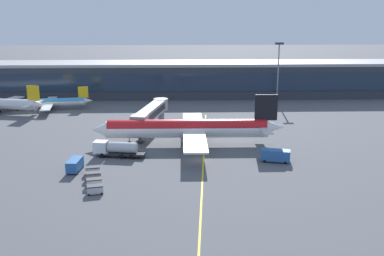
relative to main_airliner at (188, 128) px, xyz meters
name	(u,v)px	position (x,y,z in m)	size (l,w,h in m)	color
ground_plane	(198,160)	(1.78, -10.80, -3.88)	(700.00, 700.00, 0.00)	#515459
apron_lead_in_line	(204,157)	(2.95, -8.80, -3.88)	(0.30, 80.00, 0.01)	yellow
terminal_building	(162,79)	(-7.93, 62.46, 2.30)	(200.67, 17.49, 12.34)	#2D333D
main_airliner	(188,128)	(0.00, 0.00, 0.00)	(43.72, 34.57, 11.57)	white
jet_bridge	(152,112)	(-8.96, 12.91, 1.02)	(8.25, 24.11, 6.58)	#B2B7BC
fuel_tanker	(116,149)	(-15.31, -8.13, -2.14)	(11.06, 4.18, 3.25)	#232326
crew_van	(75,165)	(-21.98, -16.70, -2.57)	(2.45, 5.14, 2.30)	#285B9E
lavatory_truck	(276,155)	(17.34, -12.50, -2.46)	(6.20, 3.75, 2.50)	#285B9E
baggage_cart_0	(95,189)	(-16.18, -27.87, -3.10)	(2.92, 2.12, 1.48)	#B2B7BC
baggage_cart_1	(94,182)	(-16.88, -24.75, -3.10)	(2.92, 2.12, 1.48)	#B2B7BC
baggage_cart_2	(93,176)	(-17.58, -21.62, -3.10)	(2.92, 2.12, 1.48)	#595B60
baggage_cart_3	(93,170)	(-18.28, -18.50, -3.10)	(2.92, 2.12, 1.48)	#B2B7BC
commuter_jet_near	(47,103)	(-43.13, 40.05, -1.60)	(28.19, 22.56, 6.92)	white
apron_light_mast_0	(278,67)	(31.29, 50.50, 8.02)	(2.80, 0.50, 19.98)	gray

